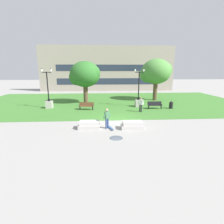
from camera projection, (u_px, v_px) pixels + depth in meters
ground_plane at (114, 120)px, 17.06m from camera, size 140.00×140.00×0.00m
grass_lawn at (109, 102)px, 26.75m from camera, size 40.00×20.00×0.02m
concrete_block_center at (89, 125)px, 14.71m from camera, size 1.80×0.90×0.64m
concrete_block_left at (132, 125)px, 14.64m from camera, size 1.80×0.90×0.64m
person_skateboarder at (107, 117)px, 14.57m from camera, size 0.69×0.84×1.71m
skateboard at (111, 128)px, 14.57m from camera, size 0.50×1.03×0.14m
puddle at (116, 138)px, 12.68m from camera, size 0.99×0.99×0.01m
park_bench_near_left at (155, 105)px, 22.00m from camera, size 1.81×0.55×0.90m
park_bench_near_right at (86, 105)px, 21.49m from camera, size 1.86×0.79×0.90m
lamp_post_center at (49, 100)px, 22.19m from camera, size 1.32×0.80×4.98m
lamp_post_right at (138, 99)px, 23.10m from camera, size 1.32×0.80×4.98m
tree_far_right at (85, 75)px, 24.84m from camera, size 4.50×4.29×5.99m
tree_near_left at (156, 72)px, 27.25m from camera, size 4.79×4.57×6.47m
trash_bin at (171, 105)px, 22.10m from camera, size 0.49×0.49×0.96m
person_bystander_near_lawn at (141, 104)px, 20.21m from camera, size 0.61×0.58×1.71m
building_facade_distant at (107, 69)px, 39.64m from camera, size 30.46×1.03×10.01m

